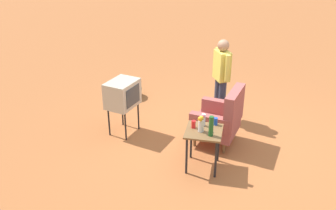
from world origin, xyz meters
name	(u,v)px	position (x,y,z in m)	size (l,w,h in m)	color
ground_plane	(218,141)	(0.00, 0.00, 0.00)	(60.00, 60.00, 0.00)	#AD6033
armchair	(221,118)	(0.07, 0.02, 0.50)	(0.90, 0.92, 1.06)	brown
side_table	(204,136)	(0.86, -0.18, 0.57)	(0.56, 0.56, 0.67)	black
tv_on_stand	(123,94)	(0.06, -1.76, 0.78)	(0.69, 0.58, 1.03)	black
person_standing	(221,75)	(-0.84, -0.08, 0.94)	(0.51, 0.36, 1.64)	#2D3347
soda_can_red	(193,124)	(0.81, -0.35, 0.73)	(0.07, 0.07, 0.12)	red
bottle_short_clear	(203,120)	(0.70, -0.22, 0.77)	(0.06, 0.06, 0.20)	silver
soda_can_blue	(216,121)	(0.64, -0.03, 0.73)	(0.07, 0.07, 0.12)	blue
bottle_wine_green	(211,126)	(0.99, -0.07, 0.83)	(0.07, 0.07, 0.32)	#1E5623
flower_vase	(201,123)	(0.89, -0.23, 0.82)	(0.15, 0.10, 0.27)	silver
shrub_lone	(130,89)	(-1.50, -2.13, 0.20)	(0.51, 0.51, 0.39)	#516B38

